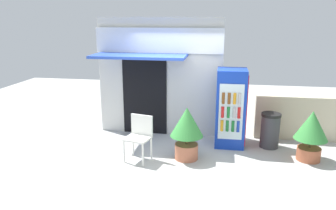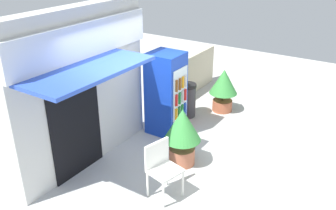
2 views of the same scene
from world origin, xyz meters
name	(u,v)px [view 1 (image 1 of 2)]	position (x,y,z in m)	size (l,w,h in m)	color
ground	(177,158)	(0.00, 0.00, 0.00)	(16.00, 16.00, 0.00)	#B2B2AD
storefront_building	(159,75)	(-0.66, 1.53, 1.47)	(3.01, 1.23, 2.83)	silver
drink_cooler	(231,108)	(1.08, 0.94, 0.87)	(0.66, 0.73, 1.74)	#1438B2
plastic_chair	(139,134)	(-0.74, -0.16, 0.55)	(0.56, 0.53, 0.92)	white
potted_plant_near_shop	(187,128)	(0.20, 0.02, 0.66)	(0.67, 0.67, 1.10)	#BC6B4C
potted_plant_curbside	(311,131)	(2.67, 0.37, 0.63)	(0.66, 0.66, 1.04)	#AD5B3D
trash_bin	(270,130)	(1.96, 0.95, 0.40)	(0.43, 0.43, 0.79)	#38383D
stone_boundary_wall	(313,119)	(3.01, 1.58, 0.52)	(2.67, 0.23, 1.05)	beige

